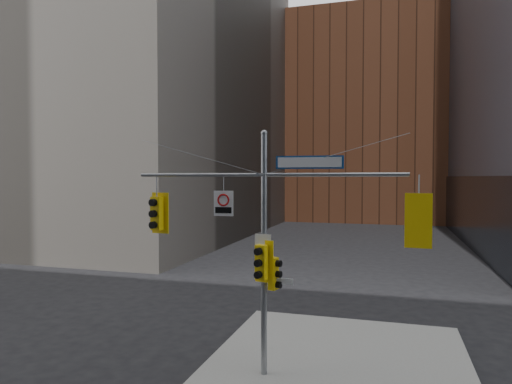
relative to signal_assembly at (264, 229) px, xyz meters
The scene contains 12 objects.
sidewalk_corner 5.18m from the signal_assembly, 45.10° to the left, with size 8.00×8.00×0.15m, color gray.
brick_midrise 56.82m from the signal_assembly, 90.00° to the left, with size 26.00×20.00×28.00m, color brown.
signal_assembly is the anchor object (origin of this frame).
traffic_light_west_arm 3.50m from the signal_assembly, behind, with size 0.61×0.53×1.29m.
traffic_light_east_arm 4.25m from the signal_assembly, ahead, with size 0.69×0.56×1.43m.
traffic_light_pole_side 1.32m from the signal_assembly, ahead, with size 0.40×0.34×0.93m.
traffic_light_pole_front 0.95m from the signal_assembly, 89.70° to the right, with size 0.58×0.53×1.23m.
street_sign_blade 2.34m from the signal_assembly, ahead, with size 1.91×0.16×0.37m.
regulatory_sign_arm 1.46m from the signal_assembly, behind, with size 0.60×0.08×0.75m.
regulatory_sign_pole 0.48m from the signal_assembly, 90.00° to the right, with size 0.49×0.08×0.64m.
street_blade_ew 1.56m from the signal_assembly, ahead, with size 0.82×0.04×0.16m.
street_blade_ns 1.57m from the signal_assembly, 90.00° to the left, with size 0.12×0.75×0.15m.
Camera 1 is at (3.55, -10.72, 5.94)m, focal length 32.00 mm.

